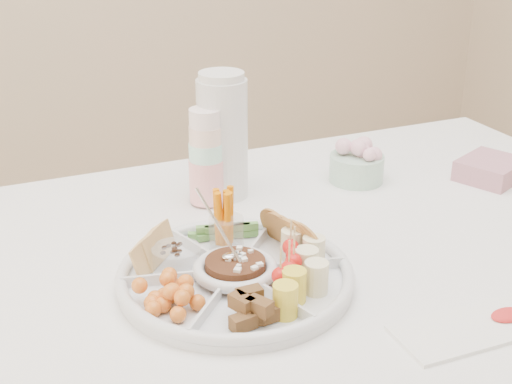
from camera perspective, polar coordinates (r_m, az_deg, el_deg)
name	(u,v)px	position (r m, az deg, el deg)	size (l,w,h in m)	color
party_tray	(235,273)	(1.16, -1.66, -6.48)	(0.38, 0.38, 0.04)	white
bean_dip	(235,269)	(1.16, -1.66, -6.16)	(0.10, 0.10, 0.04)	#341D14
tortillas	(294,237)	(1.23, 3.06, -3.64)	(0.10, 0.10, 0.06)	#A47027
carrot_cucumber	(224,216)	(1.26, -2.60, -1.92)	(0.12, 0.12, 0.11)	orange
pita_raisins	(163,249)	(1.20, -7.48, -4.51)	(0.11, 0.11, 0.06)	tan
cherries	(168,293)	(1.09, -7.02, -8.05)	(0.11, 0.11, 0.04)	orange
granola_chunks	(249,309)	(1.05, -0.54, -9.36)	(0.10, 0.10, 0.04)	#493015
banana_tomato	(314,266)	(1.11, 4.62, -5.96)	(0.12, 0.12, 0.10)	tan
cup_stack	(206,158)	(1.43, -4.01, 2.76)	(0.07, 0.07, 0.20)	white
thermos	(222,134)	(1.45, -2.70, 4.62)	(0.10, 0.10, 0.27)	silver
flower_bowl	(357,162)	(1.57, 8.07, 2.41)	(0.12, 0.12, 0.09)	#96BCAD
napkin_stack	(491,169)	(1.66, 18.25, 1.74)	(0.14, 0.12, 0.05)	#B17584
placemat	(491,323)	(1.13, 18.32, -9.91)	(0.31, 0.10, 0.01)	silver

